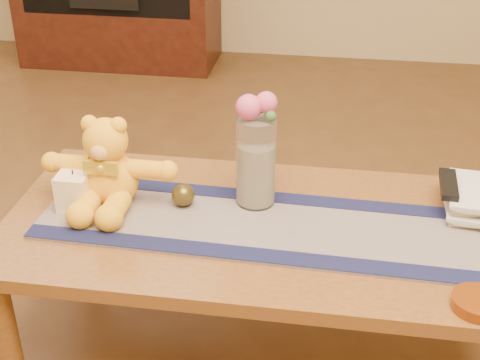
% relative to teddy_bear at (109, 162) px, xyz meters
% --- Properties ---
extents(floor, '(5.50, 5.50, 0.00)m').
position_rel_teddy_bear_xyz_m(floor, '(0.43, -0.04, -0.58)').
color(floor, '#503217').
rests_on(floor, ground).
extents(coffee_table_top, '(1.40, 0.70, 0.04)m').
position_rel_teddy_bear_xyz_m(coffee_table_top, '(0.43, -0.04, -0.15)').
color(coffee_table_top, brown).
rests_on(coffee_table_top, floor).
extents(table_leg_fl, '(0.07, 0.07, 0.41)m').
position_rel_teddy_bear_xyz_m(table_leg_fl, '(-0.21, -0.33, -0.38)').
color(table_leg_fl, brown).
rests_on(table_leg_fl, floor).
extents(table_leg_bl, '(0.07, 0.07, 0.41)m').
position_rel_teddy_bear_xyz_m(table_leg_bl, '(-0.21, 0.25, -0.38)').
color(table_leg_bl, brown).
rests_on(table_leg_bl, floor).
extents(table_leg_br, '(0.07, 0.07, 0.41)m').
position_rel_teddy_bear_xyz_m(table_leg_br, '(1.07, 0.25, -0.38)').
color(table_leg_br, brown).
rests_on(table_leg_br, floor).
extents(persian_runner, '(1.21, 0.38, 0.01)m').
position_rel_teddy_bear_xyz_m(persian_runner, '(0.43, -0.06, -0.13)').
color(persian_runner, '#1B1845').
rests_on(persian_runner, coffee_table_top).
extents(runner_border_near, '(1.20, 0.09, 0.00)m').
position_rel_teddy_bear_xyz_m(runner_border_near, '(0.43, -0.20, -0.12)').
color(runner_border_near, '#13163A').
rests_on(runner_border_near, persian_runner).
extents(runner_border_far, '(1.20, 0.09, 0.00)m').
position_rel_teddy_bear_xyz_m(runner_border_far, '(0.44, 0.09, -0.12)').
color(runner_border_far, '#13163A').
rests_on(runner_border_far, persian_runner).
extents(teddy_bear, '(0.37, 0.30, 0.25)m').
position_rel_teddy_bear_xyz_m(teddy_bear, '(0.00, 0.00, 0.00)').
color(teddy_bear, yellow).
rests_on(teddy_bear, persian_runner).
extents(pillar_candle, '(0.09, 0.09, 0.11)m').
position_rel_teddy_bear_xyz_m(pillar_candle, '(-0.09, -0.05, -0.07)').
color(pillar_candle, '#FFE7BB').
rests_on(pillar_candle, persian_runner).
extents(candle_wick, '(0.00, 0.00, 0.01)m').
position_rel_teddy_bear_xyz_m(candle_wick, '(-0.09, -0.05, -0.01)').
color(candle_wick, black).
rests_on(candle_wick, pillar_candle).
extents(glass_vase, '(0.11, 0.11, 0.26)m').
position_rel_teddy_bear_xyz_m(glass_vase, '(0.41, 0.05, 0.01)').
color(glass_vase, silver).
rests_on(glass_vase, persian_runner).
extents(potpourri_fill, '(0.09, 0.09, 0.18)m').
position_rel_teddy_bear_xyz_m(potpourri_fill, '(0.41, 0.05, -0.03)').
color(potpourri_fill, beige).
rests_on(potpourri_fill, glass_vase).
extents(rose_left, '(0.07, 0.07, 0.07)m').
position_rel_teddy_bear_xyz_m(rose_left, '(0.39, 0.04, 0.17)').
color(rose_left, '#D44A78').
rests_on(rose_left, glass_vase).
extents(rose_right, '(0.06, 0.06, 0.06)m').
position_rel_teddy_bear_xyz_m(rose_right, '(0.43, 0.06, 0.18)').
color(rose_right, '#D44A78').
rests_on(rose_right, glass_vase).
extents(blue_flower_back, '(0.04, 0.04, 0.04)m').
position_rel_teddy_bear_xyz_m(blue_flower_back, '(0.42, 0.09, 0.16)').
color(blue_flower_back, '#4C4DA5').
rests_on(blue_flower_back, glass_vase).
extents(blue_flower_side, '(0.04, 0.04, 0.04)m').
position_rel_teddy_bear_xyz_m(blue_flower_side, '(0.38, 0.07, 0.16)').
color(blue_flower_side, '#4C4DA5').
rests_on(blue_flower_side, glass_vase).
extents(leaf_sprig, '(0.03, 0.03, 0.03)m').
position_rel_teddy_bear_xyz_m(leaf_sprig, '(0.45, 0.03, 0.15)').
color(leaf_sprig, '#33662D').
rests_on(leaf_sprig, glass_vase).
extents(bronze_ball, '(0.08, 0.08, 0.07)m').
position_rel_teddy_bear_xyz_m(bronze_ball, '(0.21, 0.00, -0.09)').
color(bronze_ball, '#483F18').
rests_on(bronze_ball, persian_runner).
extents(book_bottom, '(0.17, 0.22, 0.02)m').
position_rel_teddy_bear_xyz_m(book_bottom, '(0.94, 0.11, -0.12)').
color(book_bottom, beige).
rests_on(book_bottom, coffee_table_top).
extents(book_lower, '(0.19, 0.24, 0.02)m').
position_rel_teddy_bear_xyz_m(book_lower, '(0.94, 0.11, -0.10)').
color(book_lower, beige).
rests_on(book_lower, book_bottom).
extents(book_upper, '(0.18, 0.23, 0.02)m').
position_rel_teddy_bear_xyz_m(book_upper, '(0.93, 0.11, -0.08)').
color(book_upper, beige).
rests_on(book_upper, book_lower).
extents(book_top, '(0.19, 0.24, 0.02)m').
position_rel_teddy_bear_xyz_m(book_top, '(0.94, 0.11, -0.06)').
color(book_top, beige).
rests_on(book_top, book_upper).
extents(tv_remote, '(0.05, 0.16, 0.02)m').
position_rel_teddy_bear_xyz_m(tv_remote, '(0.94, 0.10, -0.05)').
color(tv_remote, black).
rests_on(tv_remote, book_top).
extents(amber_dish, '(0.14, 0.14, 0.03)m').
position_rel_teddy_bear_xyz_m(amber_dish, '(0.97, -0.32, -0.12)').
color(amber_dish, '#BF5914').
rests_on(amber_dish, coffee_table_top).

